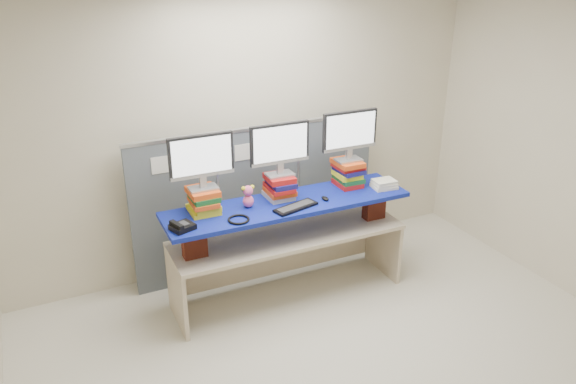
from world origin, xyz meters
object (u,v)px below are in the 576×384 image
blue_board (288,204)px  monitor_left (201,159)px  monitor_right (350,133)px  desk_phone (182,226)px  keyboard (296,207)px  monitor_center (280,146)px  desk (288,246)px

blue_board → monitor_left: monitor_left is taller
blue_board → monitor_right: (0.69, 0.11, 0.55)m
monitor_right → desk_phone: 1.80m
monitor_left → monitor_right: 1.44m
monitor_right → keyboard: bearing=-158.6°
monitor_center → desk_phone: size_ratio=2.55×
desk → monitor_left: size_ratio=3.95×
blue_board → monitor_right: size_ratio=4.08×
desk → keyboard: size_ratio=5.04×
monitor_left → monitor_right: size_ratio=1.00×
monitor_center → monitor_right: monitor_right is taller
blue_board → monitor_center: bearing=102.0°
desk_phone → keyboard: bearing=-20.0°
blue_board → monitor_left: 0.91m
monitor_left → blue_board: bearing=-9.1°
blue_board → monitor_right: monitor_right is taller
monitor_left → keyboard: size_ratio=1.28×
monitor_right → desk_phone: (-1.71, -0.22, -0.50)m
monitor_left → monitor_center: size_ratio=1.00×
keyboard → desk: bearing=77.2°
blue_board → desk_phone: bearing=-172.7°
monitor_center → desk: bearing=-78.0°
keyboard → desk_phone: desk_phone is taller
desk_phone → monitor_left: bearing=23.7°
monitor_left → monitor_center: bearing=-0.0°
desk_phone → monitor_center: bearing=-4.8°
monitor_right → desk_phone: size_ratio=2.55×
monitor_center → monitor_left: bearing=180.0°
monitor_right → blue_board: bearing=-170.3°
desk → keyboard: 0.49m
desk → desk_phone: desk_phone is taller
desk → monitor_left: bearing=170.9°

